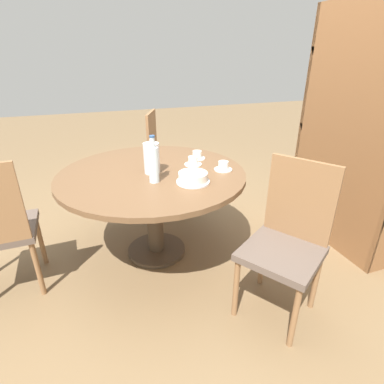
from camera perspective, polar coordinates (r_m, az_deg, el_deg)
name	(u,v)px	position (r m, az deg, el deg)	size (l,w,h in m)	color
ground_plane	(157,251)	(2.56, -6.73, -11.09)	(14.00, 14.00, 0.00)	brown
dining_table	(153,186)	(2.26, -7.47, 1.18)	(1.37, 1.37, 0.71)	#473828
chair_a	(165,155)	(3.26, -5.22, 7.01)	(0.55, 0.55, 0.96)	olive
chair_c	(287,239)	(1.87, 17.68, -8.54)	(0.58, 0.58, 0.96)	olive
bookshelf	(355,137)	(2.66, 28.60, 9.18)	(1.01, 0.28, 1.86)	brown
coffee_pot	(151,157)	(2.17, -7.83, 6.59)	(0.11, 0.11, 0.26)	silver
water_bottle	(154,164)	(2.00, -7.34, 5.40)	(0.07, 0.07, 0.32)	silver
cake_main	(193,178)	(2.00, 0.19, 2.73)	(0.23, 0.23, 0.07)	silver
cup_a	(193,162)	(2.34, 0.20, 5.82)	(0.13, 0.13, 0.07)	silver
cup_b	(223,167)	(2.24, 5.97, 4.85)	(0.13, 0.13, 0.07)	silver
cup_c	(197,156)	(2.48, 0.97, 6.94)	(0.13, 0.13, 0.07)	silver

